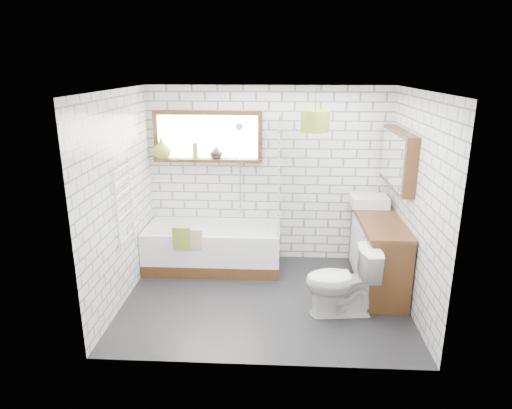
# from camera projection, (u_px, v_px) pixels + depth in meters

# --- Properties ---
(floor) EXTENTS (3.40, 2.60, 0.01)m
(floor) POSITION_uv_depth(u_px,v_px,m) (264.00, 299.00, 5.63)
(floor) COLOR black
(floor) RESTS_ON ground
(ceiling) EXTENTS (3.40, 2.60, 0.01)m
(ceiling) POSITION_uv_depth(u_px,v_px,m) (266.00, 90.00, 4.89)
(ceiling) COLOR white
(ceiling) RESTS_ON ground
(wall_back) EXTENTS (3.40, 0.01, 2.50)m
(wall_back) POSITION_uv_depth(u_px,v_px,m) (268.00, 175.00, 6.51)
(wall_back) COLOR white
(wall_back) RESTS_ON ground
(wall_front) EXTENTS (3.40, 0.01, 2.50)m
(wall_front) POSITION_uv_depth(u_px,v_px,m) (260.00, 244.00, 4.01)
(wall_front) COLOR white
(wall_front) RESTS_ON ground
(wall_left) EXTENTS (0.01, 2.60, 2.50)m
(wall_left) POSITION_uv_depth(u_px,v_px,m) (120.00, 199.00, 5.35)
(wall_left) COLOR white
(wall_left) RESTS_ON ground
(wall_right) EXTENTS (0.01, 2.60, 2.50)m
(wall_right) POSITION_uv_depth(u_px,v_px,m) (415.00, 204.00, 5.17)
(wall_right) COLOR white
(wall_right) RESTS_ON ground
(window) EXTENTS (1.52, 0.16, 0.68)m
(window) POSITION_uv_depth(u_px,v_px,m) (208.00, 137.00, 6.35)
(window) COLOR #3A2010
(window) RESTS_ON wall_back
(towel_radiator) EXTENTS (0.06, 0.52, 1.00)m
(towel_radiator) POSITION_uv_depth(u_px,v_px,m) (124.00, 203.00, 5.36)
(towel_radiator) COLOR white
(towel_radiator) RESTS_ON wall_left
(mirror_cabinet) EXTENTS (0.16, 1.20, 0.70)m
(mirror_cabinet) POSITION_uv_depth(u_px,v_px,m) (398.00, 159.00, 5.63)
(mirror_cabinet) COLOR #3A2010
(mirror_cabinet) RESTS_ON wall_right
(shower_riser) EXTENTS (0.02, 0.02, 1.30)m
(shower_riser) POSITION_uv_depth(u_px,v_px,m) (240.00, 169.00, 6.45)
(shower_riser) COLOR silver
(shower_riser) RESTS_ON wall_back
(bathtub) EXTENTS (1.86, 0.82, 0.60)m
(bathtub) POSITION_uv_depth(u_px,v_px,m) (213.00, 247.00, 6.43)
(bathtub) COLOR white
(bathtub) RESTS_ON floor
(shower_screen) EXTENTS (0.02, 0.72, 1.50)m
(shower_screen) POSITION_uv_depth(u_px,v_px,m) (279.00, 175.00, 6.07)
(shower_screen) COLOR white
(shower_screen) RESTS_ON bathtub
(towel_green) EXTENTS (0.23, 0.06, 0.31)m
(towel_green) POSITION_uv_depth(u_px,v_px,m) (182.00, 238.00, 5.97)
(towel_green) COLOR olive
(towel_green) RESTS_ON bathtub
(towel_beige) EXTENTS (0.19, 0.05, 0.25)m
(towel_beige) POSITION_uv_depth(u_px,v_px,m) (195.00, 239.00, 5.96)
(towel_beige) COLOR tan
(towel_beige) RESTS_ON bathtub
(vanity) EXTENTS (0.52, 1.61, 0.92)m
(vanity) POSITION_uv_depth(u_px,v_px,m) (378.00, 251.00, 5.88)
(vanity) COLOR #3A2010
(vanity) RESTS_ON floor
(basin) EXTENTS (0.49, 0.43, 0.14)m
(basin) POSITION_uv_depth(u_px,v_px,m) (369.00, 200.00, 6.20)
(basin) COLOR white
(basin) RESTS_ON vanity
(tap) EXTENTS (0.03, 0.03, 0.15)m
(tap) POSITION_uv_depth(u_px,v_px,m) (381.00, 197.00, 6.18)
(tap) COLOR silver
(tap) RESTS_ON vanity
(toilet) EXTENTS (0.54, 0.85, 0.82)m
(toilet) POSITION_uv_depth(u_px,v_px,m) (341.00, 281.00, 5.17)
(toilet) COLOR white
(toilet) RESTS_ON floor
(vase_olive) EXTENTS (0.35, 0.35, 0.28)m
(vase_olive) POSITION_uv_depth(u_px,v_px,m) (162.00, 150.00, 6.40)
(vase_olive) COLOR olive
(vase_olive) RESTS_ON window
(vase_dark) EXTENTS (0.23, 0.23, 0.18)m
(vase_dark) POSITION_uv_depth(u_px,v_px,m) (216.00, 154.00, 6.38)
(vase_dark) COLOR black
(vase_dark) RESTS_ON window
(bottle) EXTENTS (0.09, 0.09, 0.22)m
(bottle) POSITION_uv_depth(u_px,v_px,m) (195.00, 152.00, 6.39)
(bottle) COLOR olive
(bottle) RESTS_ON window
(pendant) EXTENTS (0.35, 0.35, 0.26)m
(pendant) POSITION_uv_depth(u_px,v_px,m) (315.00, 121.00, 5.58)
(pendant) COLOR olive
(pendant) RESTS_ON ceiling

